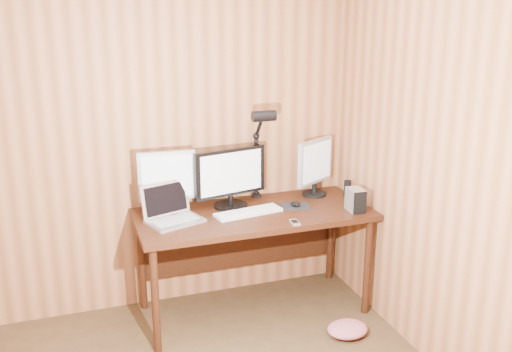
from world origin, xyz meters
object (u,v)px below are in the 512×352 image
laptop (171,212)px  speaker (347,189)px  mouse (295,203)px  monitor_left (167,181)px  desk (250,225)px  desk_lamp (260,141)px  monitor_right (315,166)px  keyboard (248,212)px  phone (295,222)px  hard_drive (356,200)px  monitor_center (230,177)px

laptop → speaker: 1.32m
mouse → monitor_left: bearing=177.7°
mouse → desk: bearing=176.3°
monitor_left → laptop: monitor_left is taller
desk_lamp → mouse: bearing=-45.2°
desk → mouse: bearing=-11.2°
monitor_right → desk: bearing=162.8°
mouse → keyboard: bearing=-167.2°
desk → keyboard: size_ratio=3.32×
monitor_right → phone: (-0.36, -0.49, -0.22)m
speaker → laptop: bearing=-177.7°
hard_drive → phone: bearing=-167.2°
phone → speaker: bearing=38.7°
monitor_left → speaker: bearing=0.1°
hard_drive → speaker: bearing=75.8°
desk → keyboard: (-0.05, -0.10, 0.13)m
keyboard → desk: bearing=55.1°
monitor_left → phone: bearing=-27.6°
monitor_center → speaker: monitor_center is taller
monitor_left → laptop: bearing=-89.6°
monitor_center → desk: bearing=-44.8°
phone → desk_lamp: 0.67m
monitor_right → laptop: bearing=158.9°
monitor_right → mouse: size_ratio=4.03×
monitor_right → keyboard: monitor_right is taller
hard_drive → speaker: hard_drive is taller
monitor_left → phone: 0.89m
desk → speaker: 0.78m
laptop → mouse: (0.88, -0.01, -0.04)m
monitor_center → mouse: monitor_center is taller
desk → monitor_right: (0.54, 0.12, 0.35)m
monitor_right → hard_drive: size_ratio=2.68×
keyboard → speaker: speaker is taller
phone → keyboard: bearing=136.4°
keyboard → phone: (0.23, -0.27, -0.00)m
speaker → monitor_center: bearing=175.3°
desk → monitor_left: monitor_left is taller
desk_lamp → monitor_center: bearing=-161.0°
monitor_right → hard_drive: (0.12, -0.40, -0.15)m
phone → speaker: 0.68m
keyboard → monitor_center: bearing=104.2°
monitor_center → phone: size_ratio=5.09×
keyboard → desk_lamp: (0.17, 0.24, 0.43)m
keyboard → phone: bearing=-58.8°
monitor_center → mouse: 0.49m
mouse → phone: mouse is taller
phone → laptop: bearing=163.0°
keyboard → desk_lamp: 0.52m
desk → monitor_left: 0.66m
monitor_center → monitor_left: bearing=165.8°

